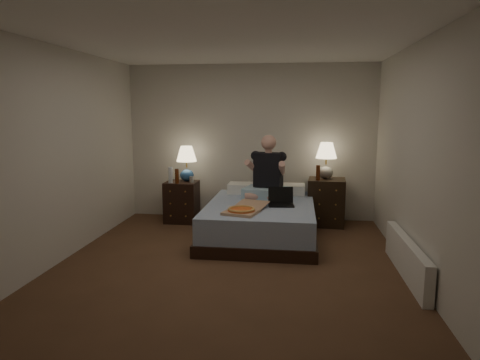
# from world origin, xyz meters

# --- Properties ---
(floor) EXTENTS (4.00, 4.50, 0.00)m
(floor) POSITION_xyz_m (0.00, 0.00, 0.00)
(floor) COLOR brown
(floor) RESTS_ON ground
(ceiling) EXTENTS (4.00, 4.50, 0.00)m
(ceiling) POSITION_xyz_m (0.00, 0.00, 2.50)
(ceiling) COLOR white
(ceiling) RESTS_ON ground
(wall_back) EXTENTS (4.00, 0.00, 2.50)m
(wall_back) POSITION_xyz_m (0.00, 2.25, 1.25)
(wall_back) COLOR beige
(wall_back) RESTS_ON ground
(wall_front) EXTENTS (4.00, 0.00, 2.50)m
(wall_front) POSITION_xyz_m (0.00, -2.25, 1.25)
(wall_front) COLOR beige
(wall_front) RESTS_ON ground
(wall_left) EXTENTS (0.00, 4.50, 2.50)m
(wall_left) POSITION_xyz_m (-2.00, 0.00, 1.25)
(wall_left) COLOR beige
(wall_left) RESTS_ON ground
(wall_right) EXTENTS (0.00, 4.50, 2.50)m
(wall_right) POSITION_xyz_m (2.00, 0.00, 1.25)
(wall_right) COLOR beige
(wall_right) RESTS_ON ground
(bed) EXTENTS (1.48, 1.96, 0.49)m
(bed) POSITION_xyz_m (0.26, 1.12, 0.24)
(bed) COLOR #587AB1
(bed) RESTS_ON floor
(nightstand_left) EXTENTS (0.50, 0.45, 0.65)m
(nightstand_left) POSITION_xyz_m (-1.06, 1.85, 0.32)
(nightstand_left) COLOR black
(nightstand_left) RESTS_ON floor
(nightstand_right) EXTENTS (0.59, 0.54, 0.72)m
(nightstand_right) POSITION_xyz_m (1.22, 1.94, 0.36)
(nightstand_right) COLOR black
(nightstand_right) RESTS_ON floor
(lamp_left) EXTENTS (0.33, 0.33, 0.56)m
(lamp_left) POSITION_xyz_m (-0.99, 1.92, 0.93)
(lamp_left) COLOR #2A5A9C
(lamp_left) RESTS_ON nightstand_left
(lamp_right) EXTENTS (0.36, 0.36, 0.56)m
(lamp_right) POSITION_xyz_m (1.20, 1.97, 1.00)
(lamp_right) COLOR gray
(lamp_right) RESTS_ON nightstand_right
(water_bottle) EXTENTS (0.07, 0.07, 0.25)m
(water_bottle) POSITION_xyz_m (-1.19, 1.72, 0.77)
(water_bottle) COLOR white
(water_bottle) RESTS_ON nightstand_left
(soda_can) EXTENTS (0.07, 0.07, 0.10)m
(soda_can) POSITION_xyz_m (-0.88, 1.78, 0.70)
(soda_can) COLOR beige
(soda_can) RESTS_ON nightstand_left
(beer_bottle_left) EXTENTS (0.06, 0.06, 0.23)m
(beer_bottle_left) POSITION_xyz_m (-1.08, 1.68, 0.76)
(beer_bottle_left) COLOR #57240C
(beer_bottle_left) RESTS_ON nightstand_left
(beer_bottle_right) EXTENTS (0.06, 0.06, 0.23)m
(beer_bottle_right) POSITION_xyz_m (1.07, 1.80, 0.84)
(beer_bottle_right) COLOR #50200B
(beer_bottle_right) RESTS_ON nightstand_right
(person) EXTENTS (0.76, 0.66, 0.93)m
(person) POSITION_xyz_m (0.33, 1.49, 0.95)
(person) COLOR black
(person) RESTS_ON bed
(laptop) EXTENTS (0.37, 0.31, 0.24)m
(laptop) POSITION_xyz_m (0.55, 1.02, 0.61)
(laptop) COLOR black
(laptop) RESTS_ON bed
(pizza_box) EXTENTS (0.58, 0.84, 0.08)m
(pizza_box) POSITION_xyz_m (0.06, 0.52, 0.53)
(pizza_box) COLOR tan
(pizza_box) RESTS_ON bed
(radiator) EXTENTS (0.10, 1.60, 0.40)m
(radiator) POSITION_xyz_m (1.93, -0.09, 0.20)
(radiator) COLOR silver
(radiator) RESTS_ON floor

